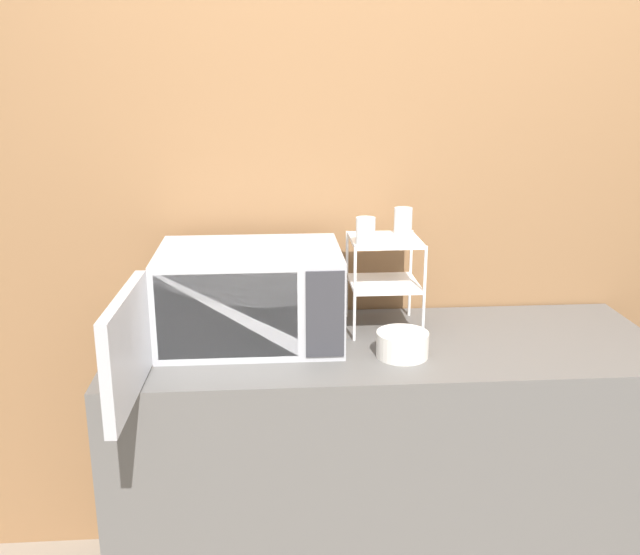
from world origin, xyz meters
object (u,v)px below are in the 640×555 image
at_px(dish_rack, 384,264).
at_px(glass_back_right, 403,220).
at_px(glass_front_left, 366,231).
at_px(bowl, 402,345).
at_px(microwave, 245,297).

relative_size(dish_rack, glass_back_right, 3.56).
relative_size(glass_front_left, glass_back_right, 1.00).
xyz_separation_m(glass_front_left, bowl, (0.10, -0.18, -0.32)).
height_order(microwave, glass_front_left, glass_front_left).
relative_size(microwave, bowl, 5.38).
distance_m(microwave, bowl, 0.52).
height_order(dish_rack, glass_front_left, glass_front_left).
xyz_separation_m(dish_rack, glass_front_left, (-0.08, -0.08, 0.13)).
height_order(microwave, glass_back_right, glass_back_right).
distance_m(microwave, dish_rack, 0.48).
xyz_separation_m(glass_back_right, bowl, (-0.05, -0.33, -0.32)).
bearing_deg(dish_rack, glass_front_left, -133.64).
height_order(microwave, bowl, microwave).
xyz_separation_m(microwave, glass_back_right, (0.54, 0.18, 0.20)).
bearing_deg(glass_front_left, dish_rack, 46.36).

